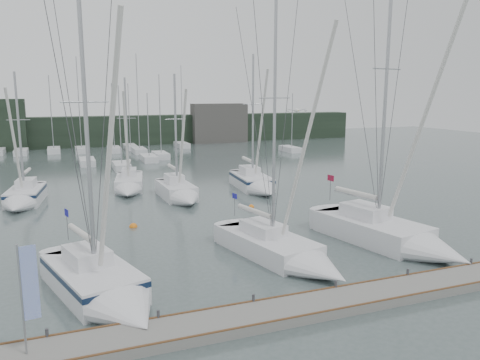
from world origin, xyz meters
name	(u,v)px	position (x,y,z in m)	size (l,w,h in m)	color
ground	(259,270)	(0.00, 0.00, 0.00)	(160.00, 160.00, 0.00)	#465654
dock	(307,307)	(0.00, -5.00, 0.20)	(24.00, 2.00, 0.40)	slate
far_treeline	(117,131)	(0.00, 62.00, 2.50)	(90.00, 4.00, 5.00)	black
far_building_right	(219,123)	(18.00, 60.00, 3.50)	(10.00, 3.00, 7.00)	#454340
mast_forest	(76,154)	(-7.17, 47.82, 0.47)	(52.59, 27.55, 14.58)	silver
sailboat_near_left	(106,290)	(-7.68, -1.18, 0.61)	(5.26, 9.06, 14.54)	silver
sailboat_near_center	(291,255)	(1.91, 0.14, 0.51)	(4.88, 9.70, 14.82)	silver
sailboat_near_right	(400,239)	(8.95, 0.08, 0.63)	(5.29, 10.66, 17.47)	silver
sailboat_mid_a	(23,199)	(-12.25, 19.52, 0.60)	(3.46, 7.50, 11.40)	silver
sailboat_mid_b	(129,186)	(-3.53, 21.99, 0.55)	(3.77, 8.27, 11.10)	silver
sailboat_mid_c	(180,194)	(0.03, 16.76, 0.59)	(2.74, 7.38, 11.27)	silver
sailboat_mid_d	(256,184)	(7.56, 18.18, 0.63)	(3.38, 8.67, 13.29)	silver
buoy_a	(133,227)	(-4.87, 10.24, 0.00)	(0.55, 0.55, 0.55)	orange
buoy_b	(251,207)	(4.73, 12.51, 0.00)	(0.45, 0.45, 0.45)	orange
dock_banner	(27,289)	(-10.43, -4.99, 2.66)	(0.58, 0.13, 3.82)	#9B9EA3
seagull	(297,110)	(2.42, 0.83, 8.08)	(1.03, 0.46, 0.20)	white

